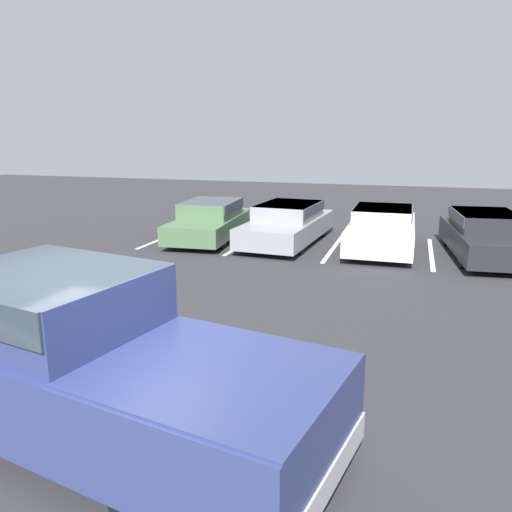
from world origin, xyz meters
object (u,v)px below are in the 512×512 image
object	(u,v)px
pickup_truck	(71,355)
parked_sedan_c	(382,227)
parked_sedan_a	(211,219)
parked_sedan_d	(485,233)
parked_sedan_b	(288,222)

from	to	relation	value
pickup_truck	parked_sedan_c	distance (m)	10.89
pickup_truck	parked_sedan_a	bearing A→B (deg)	114.96
parked_sedan_d	pickup_truck	bearing A→B (deg)	-33.44
parked_sedan_b	parked_sedan_d	xyz separation A→B (m)	(5.62, -0.23, 0.01)
parked_sedan_b	parked_sedan_a	bearing A→B (deg)	-81.70
pickup_truck	parked_sedan_d	world-z (taller)	pickup_truck
parked_sedan_b	parked_sedan_c	size ratio (longest dim) A/B	1.09
pickup_truck	parked_sedan_b	world-z (taller)	pickup_truck
parked_sedan_d	parked_sedan_c	bearing A→B (deg)	-98.82
parked_sedan_c	parked_sedan_d	size ratio (longest dim) A/B	0.93
pickup_truck	parked_sedan_d	bearing A→B (deg)	72.92
parked_sedan_a	parked_sedan_c	distance (m)	5.37
parked_sedan_a	parked_sedan_d	distance (m)	8.12
parked_sedan_a	parked_sedan_d	bearing A→B (deg)	85.25
parked_sedan_c	parked_sedan_d	bearing A→B (deg)	86.53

